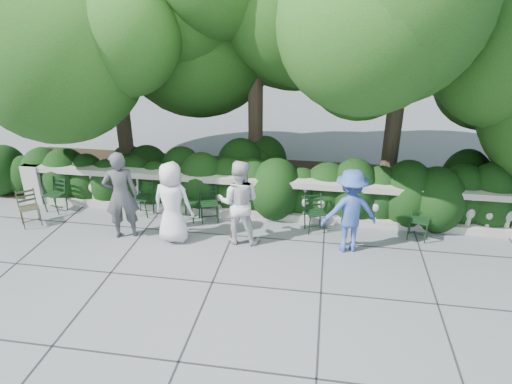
# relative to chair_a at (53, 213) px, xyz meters

# --- Properties ---
(ground) EXTENTS (90.00, 90.00, 0.00)m
(ground) POSITION_rel_chair_a_xyz_m (5.02, -1.17, 0.00)
(ground) COLOR #5B5D63
(ground) RESTS_ON ground
(balustrade) EXTENTS (12.00, 0.44, 1.00)m
(balustrade) POSITION_rel_chair_a_xyz_m (5.02, 0.63, 0.49)
(balustrade) COLOR #9E998E
(balustrade) RESTS_ON ground
(shrub_hedge) EXTENTS (15.00, 2.60, 1.70)m
(shrub_hedge) POSITION_rel_chair_a_xyz_m (5.02, 1.83, 0.00)
(shrub_hedge) COLOR black
(shrub_hedge) RESTS_ON ground
(tree_canopy) EXTENTS (15.04, 6.52, 6.78)m
(tree_canopy) POSITION_rel_chair_a_xyz_m (5.71, 2.03, 3.96)
(tree_canopy) COLOR #3F3023
(tree_canopy) RESTS_ON ground
(chair_a) EXTENTS (0.53, 0.56, 0.84)m
(chair_a) POSITION_rel_chair_a_xyz_m (0.00, 0.00, 0.00)
(chair_a) COLOR black
(chair_a) RESTS_ON ground
(chair_b) EXTENTS (0.51, 0.54, 0.84)m
(chair_b) POSITION_rel_chair_a_xyz_m (2.19, 0.16, 0.00)
(chair_b) COLOR black
(chair_b) RESTS_ON ground
(chair_c) EXTENTS (0.53, 0.56, 0.84)m
(chair_c) POSITION_rel_chair_a_xyz_m (3.34, 0.08, 0.00)
(chair_c) COLOR black
(chair_c) RESTS_ON ground
(chair_d) EXTENTS (0.57, 0.60, 0.84)m
(chair_d) POSITION_rel_chair_a_xyz_m (3.91, 0.10, 0.00)
(chair_d) COLOR black
(chair_d) RESTS_ON ground
(chair_e) EXTENTS (0.56, 0.58, 0.84)m
(chair_e) POSITION_rel_chair_a_xyz_m (8.48, 0.00, 0.00)
(chair_e) COLOR black
(chair_e) RESTS_ON ground
(chair_f) EXTENTS (0.58, 0.60, 0.84)m
(chair_f) POSITION_rel_chair_a_xyz_m (6.36, 0.00, 0.00)
(chair_f) COLOR black
(chair_f) RESTS_ON ground
(chair_weathered) EXTENTS (0.65, 0.65, 0.84)m
(chair_weathered) POSITION_rel_chair_a_xyz_m (-0.03, -0.73, 0.00)
(chair_weathered) COLOR black
(chair_weathered) RESTS_ON ground
(person_businessman) EXTENTS (0.93, 0.67, 1.77)m
(person_businessman) POSITION_rel_chair_a_xyz_m (3.33, -0.74, 0.89)
(person_businessman) COLOR silver
(person_businessman) RESTS_ON ground
(person_woman_grey) EXTENTS (0.83, 0.69, 1.94)m
(person_woman_grey) POSITION_rel_chair_a_xyz_m (2.21, -0.74, 0.97)
(person_woman_grey) COLOR #414146
(person_woman_grey) RESTS_ON ground
(person_casual_man) EXTENTS (0.90, 0.71, 1.83)m
(person_casual_man) POSITION_rel_chair_a_xyz_m (4.73, -0.56, 0.92)
(person_casual_man) COLOR silver
(person_casual_man) RESTS_ON ground
(person_older_blue) EXTENTS (1.28, 0.94, 1.77)m
(person_older_blue) POSITION_rel_chair_a_xyz_m (7.01, -0.55, 0.89)
(person_older_blue) COLOR #354F9F
(person_older_blue) RESTS_ON ground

